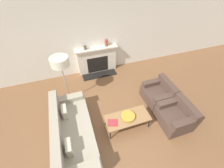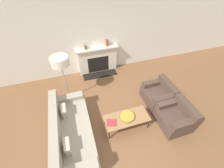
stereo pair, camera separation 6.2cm
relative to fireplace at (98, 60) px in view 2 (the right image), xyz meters
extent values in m
plane|color=brown|center=(-0.16, -2.80, -0.51)|extent=(18.00, 18.00, 0.00)
cube|color=silver|center=(-0.16, 0.15, 0.94)|extent=(18.00, 0.06, 2.90)
cube|color=beige|center=(0.00, 0.02, -0.01)|extent=(1.47, 0.20, 1.00)
cube|color=black|center=(0.00, -0.07, -0.15)|extent=(0.81, 0.04, 0.65)
cube|color=black|center=(0.00, -0.26, -0.50)|extent=(1.32, 0.40, 0.02)
cube|color=beige|center=(0.00, -0.01, 0.51)|extent=(1.59, 0.28, 0.05)
cube|color=#9E937F|center=(-1.27, -2.62, -0.31)|extent=(0.92, 2.22, 0.40)
cube|color=#9E937F|center=(-1.64, -2.62, 0.10)|extent=(0.20, 2.22, 0.41)
cube|color=#9E937F|center=(-1.27, -1.62, -0.03)|extent=(0.84, 0.22, 0.14)
cube|color=#C0B49C|center=(-1.41, -3.12, 0.03)|extent=(0.12, 0.32, 0.28)
cube|color=#C0B49C|center=(-1.41, -2.12, 0.03)|extent=(0.12, 0.32, 0.28)
cube|color=#4C382D|center=(1.41, -3.02, -0.31)|extent=(0.78, 0.88, 0.39)
cube|color=#4C382D|center=(1.72, -3.02, 0.04)|extent=(0.18, 0.88, 0.32)
cube|color=#4C382D|center=(1.41, -2.67, -0.04)|extent=(0.70, 0.18, 0.16)
cube|color=#4C382D|center=(1.41, -3.37, -0.04)|extent=(0.70, 0.18, 0.16)
cube|color=#4C382D|center=(1.41, -2.13, -0.31)|extent=(0.78, 0.88, 0.39)
cube|color=#4C382D|center=(1.72, -2.13, 0.04)|extent=(0.18, 0.88, 0.32)
cube|color=#4C382D|center=(1.41, -1.78, -0.04)|extent=(0.70, 0.18, 0.16)
cube|color=#4C382D|center=(1.41, -2.48, -0.04)|extent=(0.70, 0.18, 0.16)
cube|color=olive|center=(0.14, -2.71, -0.14)|extent=(1.20, 0.53, 0.03)
cylinder|color=black|center=(-0.42, -2.94, -0.33)|extent=(0.03, 0.03, 0.36)
cylinder|color=black|center=(0.70, -2.94, -0.33)|extent=(0.03, 0.03, 0.36)
cylinder|color=black|center=(-0.42, -2.49, -0.33)|extent=(0.03, 0.03, 0.36)
cylinder|color=black|center=(0.70, -2.49, -0.33)|extent=(0.03, 0.03, 0.36)
cylinder|color=#BC8E2D|center=(0.15, -2.70, -0.11)|extent=(0.13, 0.13, 0.02)
cylinder|color=#BC8E2D|center=(0.15, -2.70, -0.08)|extent=(0.37, 0.37, 0.05)
cube|color=#9E2D33|center=(-0.30, -2.74, -0.11)|extent=(0.30, 0.27, 0.02)
cylinder|color=gray|center=(-1.26, -1.19, -0.49)|extent=(0.34, 0.34, 0.03)
cylinder|color=gray|center=(-1.26, -1.19, 0.20)|extent=(0.03, 0.03, 1.37)
cylinder|color=beige|center=(-1.26, -1.19, 0.97)|extent=(0.50, 0.50, 0.25)
cylinder|color=brown|center=(-0.39, 0.02, 0.61)|extent=(0.11, 0.11, 0.14)
cylinder|color=brown|center=(0.39, 0.02, 0.66)|extent=(0.11, 0.11, 0.25)
camera|label=1|loc=(-0.98, -4.79, 3.22)|focal=24.00mm
camera|label=2|loc=(-0.93, -4.81, 3.22)|focal=24.00mm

